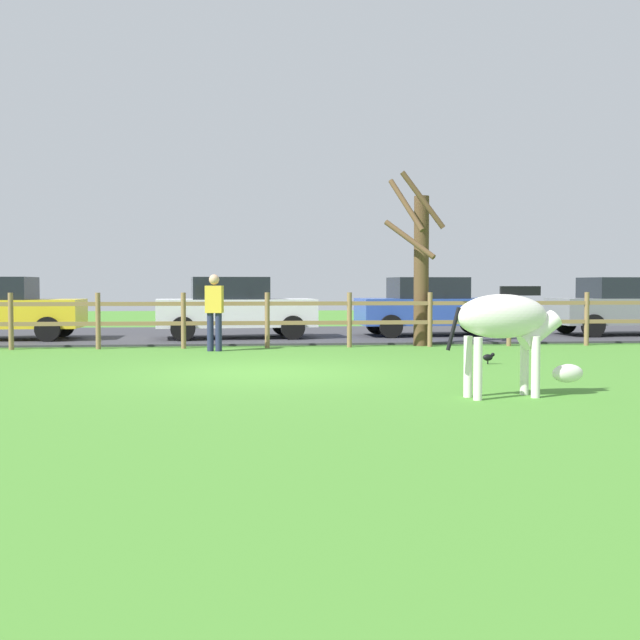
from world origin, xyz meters
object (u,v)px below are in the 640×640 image
(bare_tree, at_px, (420,263))
(visitor_near_fence, at_px, (214,309))
(crow_on_grass, at_px, (488,357))
(parked_car_blue, at_px, (431,306))
(zebra, at_px, (508,325))
(parked_car_grey, at_px, (625,306))
(parked_car_white, at_px, (234,307))

(bare_tree, xyz_separation_m, visitor_near_fence, (-4.69, -1.05, -1.00))
(crow_on_grass, height_order, parked_car_blue, parked_car_blue)
(bare_tree, bearing_deg, zebra, -94.96)
(visitor_near_fence, bearing_deg, parked_car_blue, 34.80)
(bare_tree, distance_m, crow_on_grass, 4.68)
(parked_car_blue, height_order, visitor_near_fence, visitor_near_fence)
(parked_car_grey, bearing_deg, crow_on_grass, -130.69)
(zebra, distance_m, parked_car_white, 11.35)
(zebra, height_order, parked_car_blue, parked_car_blue)
(bare_tree, relative_size, parked_car_grey, 0.99)
(bare_tree, xyz_separation_m, zebra, (-0.73, -8.44, -0.99))
(bare_tree, height_order, crow_on_grass, bare_tree)
(parked_car_white, bearing_deg, parked_car_grey, 1.47)
(crow_on_grass, height_order, parked_car_white, parked_car_white)
(zebra, xyz_separation_m, parked_car_blue, (1.69, 11.31, -0.08))
(crow_on_grass, distance_m, parked_car_blue, 7.25)
(crow_on_grass, height_order, visitor_near_fence, visitor_near_fence)
(bare_tree, xyz_separation_m, parked_car_white, (-4.31, 2.34, -1.07))
(parked_car_blue, bearing_deg, parked_car_grey, -2.84)
(parked_car_grey, xyz_separation_m, visitor_near_fence, (-10.94, -3.66, 0.06))
(crow_on_grass, relative_size, visitor_near_fence, 0.13)
(crow_on_grass, xyz_separation_m, parked_car_blue, (0.65, 7.18, 0.72))
(parked_car_grey, relative_size, parked_car_white, 0.98)
(crow_on_grass, distance_m, parked_car_white, 8.12)
(zebra, relative_size, parked_car_blue, 0.47)
(parked_car_grey, bearing_deg, parked_car_white, -178.53)
(parked_car_grey, xyz_separation_m, parked_car_white, (-10.56, -0.27, 0.00))
(zebra, bearing_deg, crow_on_grass, 75.94)
(parked_car_blue, xyz_separation_m, parked_car_white, (-5.27, -0.53, 0.00))
(parked_car_grey, bearing_deg, parked_car_blue, 177.16)
(parked_car_grey, distance_m, parked_car_blue, 5.30)
(bare_tree, bearing_deg, parked_car_white, 151.56)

